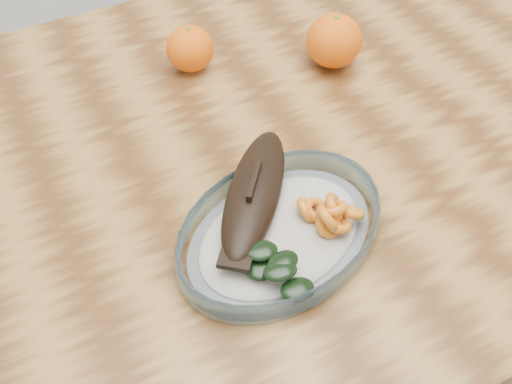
# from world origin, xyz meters

# --- Properties ---
(dining_table) EXTENTS (1.20, 0.80, 0.75)m
(dining_table) POSITION_xyz_m (0.00, 0.00, 0.65)
(dining_table) COLOR #573214
(dining_table) RESTS_ON ground
(plated_meal) EXTENTS (0.59, 0.59, 0.08)m
(plated_meal) POSITION_xyz_m (-0.10, -0.15, 0.77)
(plated_meal) COLOR white
(plated_meal) RESTS_ON dining_table
(orange_left) EXTENTS (0.07, 0.07, 0.07)m
(orange_left) POSITION_xyz_m (-0.07, 0.18, 0.78)
(orange_left) COLOR #F24F04
(orange_left) RESTS_ON dining_table
(orange_right) EXTENTS (0.08, 0.08, 0.08)m
(orange_right) POSITION_xyz_m (0.12, 0.10, 0.79)
(orange_right) COLOR #F24F04
(orange_right) RESTS_ON dining_table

